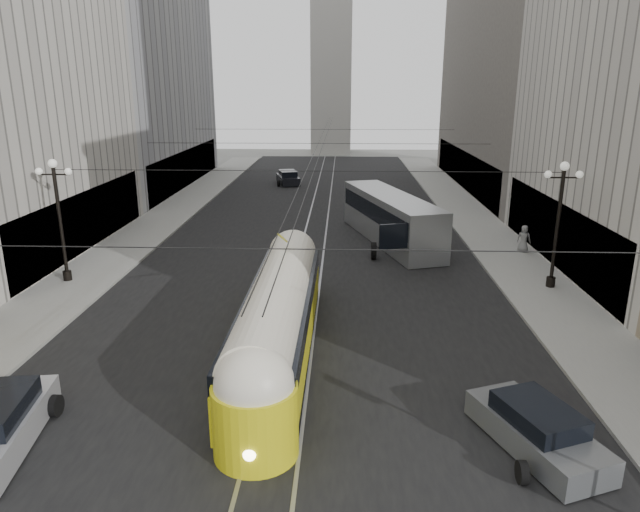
# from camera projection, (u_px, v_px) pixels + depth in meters

# --- Properties ---
(road) EXTENTS (20.00, 85.00, 0.02)m
(road) POSITION_uv_depth(u_px,v_px,m) (317.00, 222.00, 43.62)
(road) COLOR black
(road) RESTS_ON ground
(sidewalk_left) EXTENTS (4.00, 72.00, 0.15)m
(sidewalk_left) POSITION_uv_depth(u_px,v_px,m) (175.00, 210.00, 47.41)
(sidewalk_left) COLOR gray
(sidewalk_left) RESTS_ON ground
(sidewalk_right) EXTENTS (4.00, 72.00, 0.15)m
(sidewalk_right) POSITION_uv_depth(u_px,v_px,m) (466.00, 213.00, 46.49)
(sidewalk_right) COLOR gray
(sidewalk_right) RESTS_ON ground
(rail_left) EXTENTS (0.12, 85.00, 0.04)m
(rail_left) POSITION_uv_depth(u_px,v_px,m) (308.00, 222.00, 43.65)
(rail_left) COLOR gray
(rail_left) RESTS_ON ground
(rail_right) EXTENTS (0.12, 85.00, 0.04)m
(rail_right) POSITION_uv_depth(u_px,v_px,m) (327.00, 222.00, 43.59)
(rail_right) COLOR gray
(rail_right) RESTS_ON ground
(building_left_far) EXTENTS (12.60, 28.60, 28.60)m
(building_left_far) POSITION_uv_depth(u_px,v_px,m) (118.00, 40.00, 55.13)
(building_left_far) COLOR #999999
(building_left_far) RESTS_ON ground
(building_right_far) EXTENTS (12.60, 32.60, 32.60)m
(building_right_far) POSITION_uv_depth(u_px,v_px,m) (539.00, 15.00, 53.02)
(building_right_far) COLOR #514C47
(building_right_far) RESTS_ON ground
(distant_tower) EXTENTS (6.00, 6.00, 31.36)m
(distant_tower) POSITION_uv_depth(u_px,v_px,m) (331.00, 51.00, 84.81)
(distant_tower) COLOR #B2AFA8
(distant_tower) RESTS_ON ground
(lamppost_left_mid) EXTENTS (1.86, 0.44, 6.37)m
(lamppost_left_mid) POSITION_uv_depth(u_px,v_px,m) (59.00, 214.00, 29.15)
(lamppost_left_mid) COLOR black
(lamppost_left_mid) RESTS_ON sidewalk_left
(lamppost_right_mid) EXTENTS (1.86, 0.44, 6.37)m
(lamppost_right_mid) POSITION_uv_depth(u_px,v_px,m) (558.00, 218.00, 28.19)
(lamppost_right_mid) COLOR black
(lamppost_right_mid) RESTS_ON sidewalk_right
(catenary) EXTENTS (25.00, 72.00, 0.23)m
(catenary) POSITION_uv_depth(u_px,v_px,m) (318.00, 146.00, 40.97)
(catenary) COLOR black
(catenary) RESTS_ON ground
(streetcar) EXTENTS (2.52, 15.37, 3.35)m
(streetcar) POSITION_uv_depth(u_px,v_px,m) (279.00, 313.00, 21.86)
(streetcar) COLOR yellow
(streetcar) RESTS_ON ground
(city_bus) EXTENTS (6.06, 12.84, 3.15)m
(city_bus) POSITION_uv_depth(u_px,v_px,m) (390.00, 216.00, 37.77)
(city_bus) COLOR gray
(city_bus) RESTS_ON ground
(sedan_grey) EXTENTS (3.33, 4.78, 1.40)m
(sedan_grey) POSITION_uv_depth(u_px,v_px,m) (537.00, 429.00, 16.21)
(sedan_grey) COLOR #575A5C
(sedan_grey) RESTS_ON ground
(sedan_white_far) EXTENTS (1.77, 4.18, 1.31)m
(sedan_white_far) POSITION_uv_depth(u_px,v_px,m) (372.00, 196.00, 50.82)
(sedan_white_far) COLOR white
(sedan_white_far) RESTS_ON ground
(sedan_dark_far) EXTENTS (2.98, 4.86, 1.43)m
(sedan_dark_far) POSITION_uv_depth(u_px,v_px,m) (288.00, 178.00, 60.44)
(sedan_dark_far) COLOR black
(sedan_dark_far) RESTS_ON ground
(pedestrian_crossing_a) EXTENTS (0.72, 0.81, 1.86)m
(pedestrian_crossing_a) POSITION_uv_depth(u_px,v_px,m) (217.00, 401.00, 17.10)
(pedestrian_crossing_a) COLOR black
(pedestrian_crossing_a) RESTS_ON ground
(pedestrian_crossing_b) EXTENTS (0.89, 0.96, 1.59)m
(pedestrian_crossing_b) POSITION_uv_depth(u_px,v_px,m) (247.00, 430.00, 15.91)
(pedestrian_crossing_b) COLOR beige
(pedestrian_crossing_b) RESTS_ON ground
(pedestrian_sidewalk_right) EXTENTS (0.95, 0.80, 1.67)m
(pedestrian_sidewalk_right) POSITION_uv_depth(u_px,v_px,m) (524.00, 239.00, 35.10)
(pedestrian_sidewalk_right) COLOR slate
(pedestrian_sidewalk_right) RESTS_ON sidewalk_right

